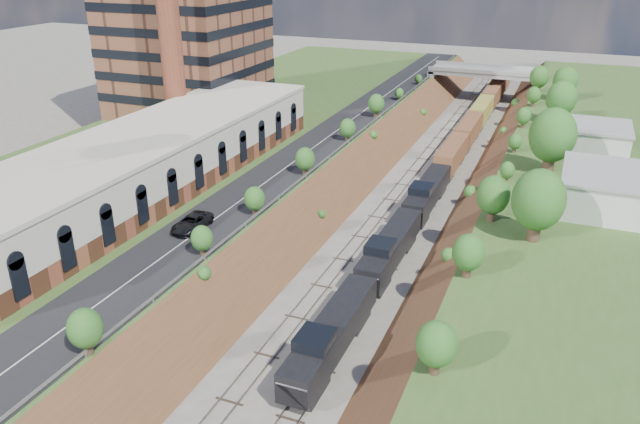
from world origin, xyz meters
TOP-DOWN VIEW (x-y plane):
  - platform_left at (-33.00, 60.00)m, footprint 44.00×180.00m
  - embankment_left at (-11.00, 60.00)m, footprint 10.00×180.00m
  - embankment_right at (11.00, 60.00)m, footprint 10.00×180.00m
  - rail_left_track at (-2.60, 60.00)m, footprint 1.58×180.00m
  - rail_right_track at (2.60, 60.00)m, footprint 1.58×180.00m
  - road at (-15.50, 60.00)m, footprint 8.00×180.00m
  - guardrail at (-11.40, 59.80)m, footprint 0.10×171.00m
  - commercial_building at (-28.00, 38.00)m, footprint 14.30×62.30m
  - smokestack at (-36.00, 56.00)m, footprint 3.20×3.20m
  - overpass at (0.00, 122.00)m, footprint 24.50×8.30m
  - white_building_near at (23.50, 52.00)m, footprint 9.00×12.00m
  - white_building_far at (23.00, 74.00)m, footprint 8.00×10.00m
  - tree_right_large at (17.00, 40.00)m, footprint 5.25×5.25m
  - tree_left_crest at (-11.80, 20.00)m, footprint 2.45×2.45m
  - freight_train at (2.60, 78.70)m, footprint 2.77×127.19m
  - suv at (-16.32, 29.06)m, footprint 2.50×5.40m

SIDE VIEW (x-z plane):
  - embankment_left at x=-11.00m, z-range -5.00..5.00m
  - embankment_right at x=11.00m, z-range -5.00..5.00m
  - rail_left_track at x=-2.60m, z-range 0.00..0.18m
  - rail_right_track at x=2.60m, z-range 0.00..0.18m
  - freight_train at x=2.60m, z-range 0.15..4.70m
  - platform_left at x=-33.00m, z-range 0.00..5.00m
  - overpass at x=0.00m, z-range 1.22..8.62m
  - road at x=-15.50m, z-range 5.00..5.10m
  - guardrail at x=-11.40m, z-range 5.20..5.90m
  - suv at x=-16.32m, z-range 5.10..6.60m
  - white_building_far at x=23.00m, z-range 5.00..8.60m
  - white_building_near at x=23.50m, z-range 5.00..9.00m
  - tree_left_crest at x=-11.80m, z-range 5.26..8.82m
  - commercial_building at x=-28.00m, z-range 5.01..12.01m
  - tree_right_large at x=17.00m, z-range 5.58..13.19m
  - smokestack at x=-36.00m, z-range 5.00..45.00m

